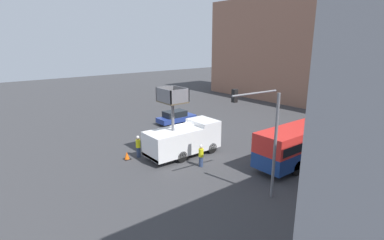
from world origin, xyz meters
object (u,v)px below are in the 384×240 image
(road_worker_near_truck, at_px, (138,146))
(parked_car_curbside, at_px, (176,117))
(city_bus, at_px, (313,137))
(traffic_light_pole, at_px, (260,124))
(road_worker_directing, at_px, (201,156))
(traffic_cone_near_truck, at_px, (127,156))
(utility_truck, at_px, (184,138))

(road_worker_near_truck, bearing_deg, parked_car_curbside, 94.99)
(city_bus, xyz_separation_m, road_worker_near_truck, (-9.07, -11.12, -0.89))
(city_bus, height_order, traffic_light_pole, traffic_light_pole)
(road_worker_directing, xyz_separation_m, traffic_cone_near_truck, (-4.89, -3.86, -0.59))
(city_bus, distance_m, traffic_light_pole, 8.10)
(traffic_light_pole, relative_size, traffic_cone_near_truck, 10.38)
(road_worker_directing, bearing_deg, traffic_cone_near_truck, -147.89)
(road_worker_directing, bearing_deg, utility_truck, 165.81)
(utility_truck, relative_size, traffic_cone_near_truck, 10.13)
(city_bus, bearing_deg, parked_car_curbside, 108.99)
(road_worker_directing, height_order, traffic_cone_near_truck, road_worker_directing)
(traffic_light_pole, xyz_separation_m, traffic_cone_near_truck, (-9.87, -4.48, -4.17))
(city_bus, bearing_deg, traffic_cone_near_truck, 152.29)
(utility_truck, distance_m, road_worker_directing, 2.88)
(city_bus, bearing_deg, road_worker_near_truck, 150.39)
(utility_truck, bearing_deg, parked_car_curbside, 148.57)
(parked_car_curbside, bearing_deg, traffic_cone_near_truck, -55.66)
(parked_car_curbside, bearing_deg, road_worker_directing, -26.39)
(utility_truck, xyz_separation_m, parked_car_curbside, (-8.61, 5.26, -0.78))
(parked_car_curbside, bearing_deg, city_bus, 9.37)
(traffic_cone_near_truck, bearing_deg, road_worker_near_truck, 80.96)
(traffic_light_pole, height_order, road_worker_directing, traffic_light_pole)
(city_bus, relative_size, traffic_cone_near_truck, 19.07)
(city_bus, distance_m, road_worker_directing, 9.37)
(utility_truck, relative_size, road_worker_near_truck, 3.44)
(parked_car_curbside, bearing_deg, road_worker_near_truck, -52.02)
(city_bus, bearing_deg, utility_truck, 147.42)
(city_bus, xyz_separation_m, traffic_cone_near_truck, (-9.23, -12.11, -1.53))
(traffic_cone_near_truck, xyz_separation_m, parked_car_curbside, (-6.50, 9.51, 0.46))
(road_worker_near_truck, distance_m, traffic_cone_near_truck, 1.19)
(utility_truck, distance_m, road_worker_near_truck, 3.85)
(road_worker_near_truck, distance_m, parked_car_curbside, 10.81)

